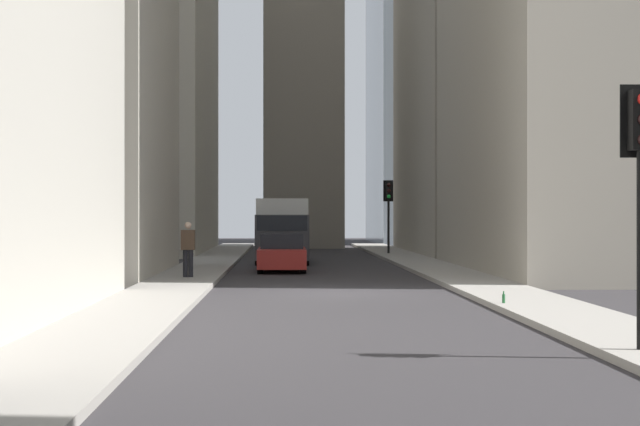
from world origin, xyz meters
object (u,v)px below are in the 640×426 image
object	(u,v)px
traffic_light_midblock	(389,200)
delivery_truck	(282,230)
sedan_red	(282,254)
discarded_bottle	(504,298)
pedestrian	(188,247)

from	to	relation	value
traffic_light_midblock	delivery_truck	bearing A→B (deg)	145.42
delivery_truck	sedan_red	world-z (taller)	delivery_truck
discarded_bottle	sedan_red	bearing A→B (deg)	17.58
delivery_truck	traffic_light_midblock	xyz separation A→B (m)	(8.00, -5.51, 1.47)
delivery_truck	pedestrian	world-z (taller)	delivery_truck
delivery_truck	sedan_red	xyz separation A→B (m)	(-6.85, -0.00, -0.80)
delivery_truck	pedestrian	bearing A→B (deg)	166.57
sedan_red	pedestrian	size ratio (longest dim) A/B	2.43
delivery_truck	traffic_light_midblock	bearing A→B (deg)	-34.58
traffic_light_midblock	discarded_bottle	size ratio (longest dim) A/B	14.06
sedan_red	traffic_light_midblock	distance (m)	16.00
traffic_light_midblock	sedan_red	bearing A→B (deg)	159.63
sedan_red	traffic_light_midblock	size ratio (longest dim) A/B	1.13
delivery_truck	pedestrian	xyz separation A→B (m)	(-12.59, 3.01, -0.35)
sedan_red	pedestrian	distance (m)	6.49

